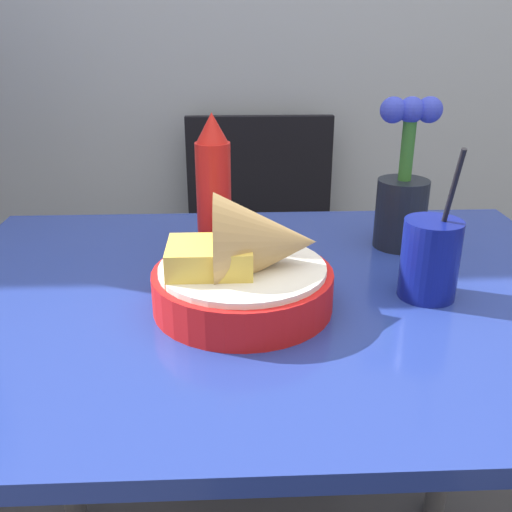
# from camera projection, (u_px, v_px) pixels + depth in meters

# --- Properties ---
(dining_table) EXTENTS (0.99, 0.73, 0.77)m
(dining_table) POSITION_uv_depth(u_px,v_px,m) (268.00, 365.00, 0.87)
(dining_table) COLOR #233893
(dining_table) RESTS_ON ground_plane
(chair_far_window) EXTENTS (0.40, 0.40, 0.90)m
(chair_far_window) POSITION_uv_depth(u_px,v_px,m) (261.00, 256.00, 1.58)
(chair_far_window) COLOR black
(chair_far_window) RESTS_ON ground_plane
(food_basket) EXTENTS (0.24, 0.24, 0.16)m
(food_basket) POSITION_uv_depth(u_px,v_px,m) (249.00, 268.00, 0.76)
(food_basket) COLOR red
(food_basket) RESTS_ON dining_table
(ketchup_bottle) EXTENTS (0.06, 0.06, 0.23)m
(ketchup_bottle) POSITION_uv_depth(u_px,v_px,m) (214.00, 188.00, 0.92)
(ketchup_bottle) COLOR red
(ketchup_bottle) RESTS_ON dining_table
(drink_cup) EXTENTS (0.08, 0.08, 0.22)m
(drink_cup) POSITION_uv_depth(u_px,v_px,m) (430.00, 261.00, 0.79)
(drink_cup) COLOR navy
(drink_cup) RESTS_ON dining_table
(flower_vase) EXTENTS (0.10, 0.09, 0.25)m
(flower_vase) POSITION_uv_depth(u_px,v_px,m) (403.00, 192.00, 0.95)
(flower_vase) COLOR black
(flower_vase) RESTS_ON dining_table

